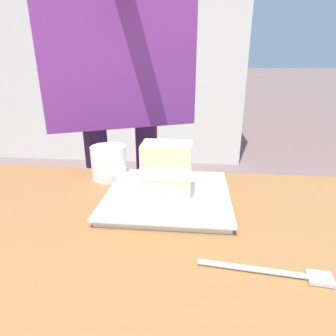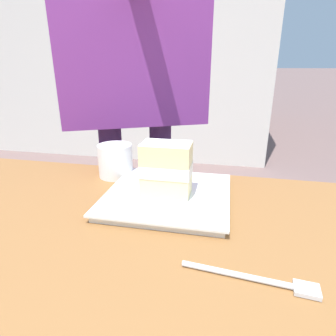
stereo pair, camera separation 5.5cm
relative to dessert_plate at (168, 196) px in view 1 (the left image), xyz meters
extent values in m
cube|color=brown|center=(0.10, -0.28, -0.03)|extent=(1.63, 0.89, 0.04)
cube|color=white|center=(0.00, 0.00, 0.00)|extent=(0.23, 0.23, 0.01)
cube|color=white|center=(0.00, 0.00, 0.01)|extent=(0.24, 0.24, 0.00)
cube|color=beige|center=(0.00, -0.01, 0.03)|extent=(0.09, 0.06, 0.04)
cube|color=white|center=(0.00, -0.01, 0.06)|extent=(0.10, 0.06, 0.02)
sphere|color=#B21923|center=(-0.01, 0.02, 0.06)|extent=(0.01, 0.01, 0.01)
sphere|color=#B21923|center=(0.02, 0.02, 0.06)|extent=(0.01, 0.01, 0.01)
sphere|color=#B21923|center=(0.02, 0.02, 0.06)|extent=(0.01, 0.01, 0.01)
cube|color=beige|center=(0.00, -0.01, 0.09)|extent=(0.09, 0.06, 0.04)
cube|color=white|center=(0.00, -0.01, 0.11)|extent=(0.09, 0.06, 0.00)
cylinder|color=silver|center=(0.13, -0.20, 0.00)|extent=(0.14, 0.02, 0.01)
cube|color=silver|center=(0.21, -0.21, 0.00)|extent=(0.03, 0.03, 0.01)
cylinder|color=white|center=(-0.15, 0.10, 0.03)|extent=(0.08, 0.08, 0.08)
cylinder|color=black|center=(-0.15, 0.10, 0.06)|extent=(0.07, 0.07, 0.00)
cylinder|color=#452855|center=(-0.28, 0.38, -0.36)|extent=(0.08, 0.08, 0.85)
cylinder|color=#452855|center=(-0.12, 0.46, -0.36)|extent=(0.08, 0.08, 0.85)
cube|color=#7A3389|center=(-0.20, 0.42, 0.36)|extent=(0.50, 0.38, 0.60)
cube|color=black|center=(-5.22, 8.25, -0.12)|extent=(4.46, 4.00, 0.61)
cube|color=#2D333D|center=(-5.39, 8.39, 0.48)|extent=(2.83, 2.67, 0.60)
cylinder|color=black|center=(-3.63, 8.05, -0.43)|extent=(0.70, 0.61, 0.72)
cylinder|color=black|center=(-4.63, 6.76, -0.43)|extent=(0.70, 0.61, 0.72)
cylinder|color=black|center=(-5.81, 9.75, -0.43)|extent=(0.70, 0.61, 0.72)
cube|color=maroon|center=(-3.81, 19.98, -0.19)|extent=(4.01, 4.48, 0.56)
cube|color=#2D333D|center=(-3.68, 19.81, 0.36)|extent=(2.71, 2.86, 0.55)
cylinder|color=black|center=(-5.32, 20.53, -0.48)|extent=(0.55, 0.63, 0.62)
cylinder|color=black|center=(-3.92, 21.59, -0.48)|extent=(0.55, 0.63, 0.62)
cylinder|color=black|center=(-3.69, 18.37, -0.48)|extent=(0.55, 0.63, 0.62)
cylinder|color=black|center=(-2.29, 19.43, -0.48)|extent=(0.55, 0.63, 0.62)
cone|color=brown|center=(-20.54, 33.93, 1.35)|extent=(43.37, 43.37, 4.28)
cube|color=silver|center=(-1.88, 4.32, 0.58)|extent=(4.82, 3.74, 2.73)
camera|label=1|loc=(0.05, -0.52, 0.25)|focal=30.29mm
camera|label=2|loc=(0.11, -0.51, 0.25)|focal=30.29mm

